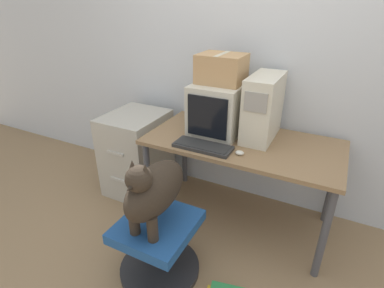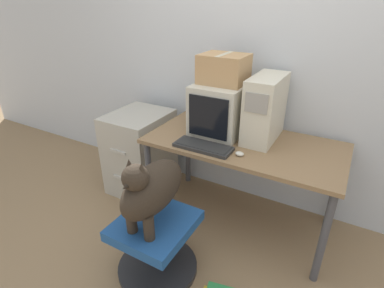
# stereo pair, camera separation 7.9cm
# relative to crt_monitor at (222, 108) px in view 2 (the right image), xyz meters

# --- Properties ---
(ground_plane) EXTENTS (12.00, 12.00, 0.00)m
(ground_plane) POSITION_rel_crt_monitor_xyz_m (0.23, -0.46, -0.92)
(ground_plane) COLOR #937551
(wall_back) EXTENTS (8.00, 0.05, 2.60)m
(wall_back) POSITION_rel_crt_monitor_xyz_m (0.23, 0.33, 0.38)
(wall_back) COLOR silver
(wall_back) RESTS_ON ground_plane
(desk) EXTENTS (1.43, 0.72, 0.73)m
(desk) POSITION_rel_crt_monitor_xyz_m (0.23, -0.10, -0.28)
(desk) COLOR olive
(desk) RESTS_ON ground_plane
(crt_monitor) EXTENTS (0.37, 0.48, 0.39)m
(crt_monitor) POSITION_rel_crt_monitor_xyz_m (0.00, 0.00, 0.00)
(crt_monitor) COLOR beige
(crt_monitor) RESTS_ON desk
(pc_tower) EXTENTS (0.21, 0.46, 0.47)m
(pc_tower) POSITION_rel_crt_monitor_xyz_m (0.33, 0.03, 0.04)
(pc_tower) COLOR beige
(pc_tower) RESTS_ON desk
(keyboard) EXTENTS (0.41, 0.17, 0.03)m
(keyboard) POSITION_rel_crt_monitor_xyz_m (0.02, -0.34, -0.18)
(keyboard) COLOR #2D2D2D
(keyboard) RESTS_ON desk
(computer_mouse) EXTENTS (0.06, 0.05, 0.03)m
(computer_mouse) POSITION_rel_crt_monitor_xyz_m (0.28, -0.32, -0.18)
(computer_mouse) COLOR beige
(computer_mouse) RESTS_ON desk
(office_chair) EXTENTS (0.54, 0.54, 0.42)m
(office_chair) POSITION_rel_crt_monitor_xyz_m (-0.06, -0.85, -0.69)
(office_chair) COLOR #262628
(office_chair) RESTS_ON ground_plane
(dog) EXTENTS (0.23, 0.53, 0.50)m
(dog) POSITION_rel_crt_monitor_xyz_m (-0.06, -0.86, -0.25)
(dog) COLOR #33281E
(dog) RESTS_ON office_chair
(filing_cabinet) EXTENTS (0.48, 0.58, 0.76)m
(filing_cabinet) POSITION_rel_crt_monitor_xyz_m (-0.77, -0.09, -0.54)
(filing_cabinet) COLOR #B7B2A3
(filing_cabinet) RESTS_ON ground_plane
(cardboard_box) EXTENTS (0.33, 0.27, 0.21)m
(cardboard_box) POSITION_rel_crt_monitor_xyz_m (-0.00, 0.00, 0.30)
(cardboard_box) COLOR tan
(cardboard_box) RESTS_ON crt_monitor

